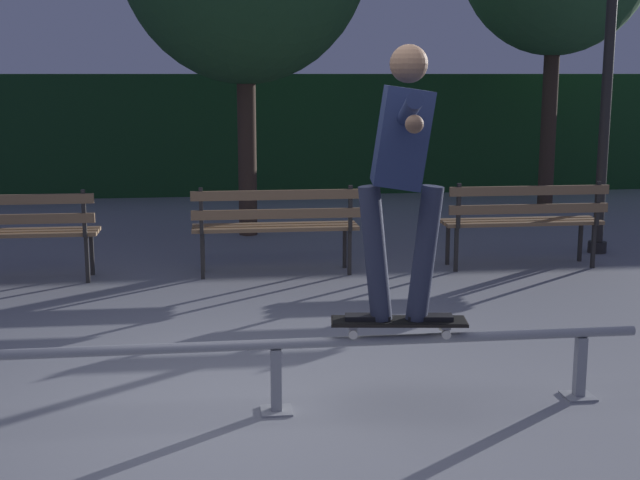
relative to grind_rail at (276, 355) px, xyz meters
The scene contains 9 objects.
ground_plane 0.34m from the grind_rail, 90.00° to the left, with size 90.00×90.00×0.00m, color slate.
hedge_backdrop 9.65m from the grind_rail, 90.00° to the left, with size 24.00×1.20×1.91m, color #193D1E.
grind_rail is the anchor object (origin of this frame).
skateboard 0.73m from the grind_rail, ahead, with size 0.80×0.30×0.09m.
skateboarder 1.32m from the grind_rail, ahead, with size 0.63×1.40×1.56m.
park_bench_leftmost 4.10m from the grind_rail, 122.51° to the left, with size 1.60×0.43×0.88m.
park_bench_left_center 3.47m from the grind_rail, 85.57° to the left, with size 1.60×0.43×0.88m.
park_bench_right_center 4.42m from the grind_rail, 51.61° to the left, with size 1.60×0.43×0.88m.
lamp_post_right 6.00m from the grind_rail, 46.96° to the left, with size 0.32×0.32×3.90m.
Camera 1 is at (-0.35, -4.78, 1.92)m, focal length 48.88 mm.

